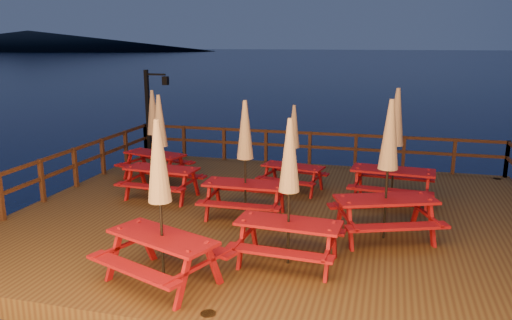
% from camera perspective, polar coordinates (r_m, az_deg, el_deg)
% --- Properties ---
extents(ground, '(500.00, 500.00, 0.00)m').
position_cam_1_polar(ground, '(11.94, 2.35, -7.88)').
color(ground, '#050C32').
rests_on(ground, ground).
extents(deck, '(12.00, 10.00, 0.40)m').
position_cam_1_polar(deck, '(11.87, 2.36, -6.98)').
color(deck, '#462D16').
rests_on(deck, ground).
extents(deck_piles, '(11.44, 9.44, 1.40)m').
position_cam_1_polar(deck_piles, '(12.05, 2.33, -9.21)').
color(deck_piles, '#3A2112').
rests_on(deck_piles, ground).
extents(railing, '(11.80, 9.75, 1.10)m').
position_cam_1_polar(railing, '(13.25, 4.09, -0.45)').
color(railing, '#3A2112').
rests_on(railing, deck).
extents(lamp_post, '(0.85, 0.18, 3.00)m').
position_cam_1_polar(lamp_post, '(17.40, -11.81, 6.09)').
color(lamp_post, black).
rests_on(lamp_post, deck).
extents(headland_left, '(180.00, 84.00, 9.00)m').
position_cam_1_polar(headland_left, '(258.30, -24.52, 12.32)').
color(headland_left, black).
rests_on(headland_left, ground).
extents(picnic_table_0, '(1.94, 1.63, 2.67)m').
position_cam_1_polar(picnic_table_0, '(8.79, 3.80, -3.48)').
color(picnic_table_0, maroon).
rests_on(picnic_table_0, deck).
extents(picnic_table_1, '(2.37, 2.17, 2.76)m').
position_cam_1_polar(picnic_table_1, '(8.22, -10.89, -4.57)').
color(picnic_table_1, maroon).
rests_on(picnic_table_1, deck).
extents(picnic_table_2, '(2.45, 2.25, 2.85)m').
position_cam_1_polar(picnic_table_2, '(10.23, 14.82, -0.90)').
color(picnic_table_2, maroon).
rests_on(picnic_table_2, deck).
extents(picnic_table_3, '(1.91, 1.58, 2.68)m').
position_cam_1_polar(picnic_table_3, '(11.16, -1.24, 0.26)').
color(picnic_table_3, maroon).
rests_on(picnic_table_3, deck).
extents(picnic_table_4, '(1.95, 1.64, 2.65)m').
position_cam_1_polar(picnic_table_4, '(12.78, -10.87, 1.65)').
color(picnic_table_4, maroon).
rests_on(picnic_table_4, deck).
extents(picnic_table_5, '(2.12, 1.80, 2.85)m').
position_cam_1_polar(picnic_table_5, '(12.61, 15.57, 1.71)').
color(picnic_table_5, maroon).
rests_on(picnic_table_5, deck).
extents(picnic_table_6, '(1.85, 1.63, 2.32)m').
position_cam_1_polar(picnic_table_6, '(13.24, 4.30, 1.49)').
color(picnic_table_6, maroon).
rests_on(picnic_table_6, deck).
extents(picnic_table_7, '(2.14, 1.92, 2.59)m').
position_cam_1_polar(picnic_table_7, '(14.63, -11.60, 2.97)').
color(picnic_table_7, maroon).
rests_on(picnic_table_7, deck).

